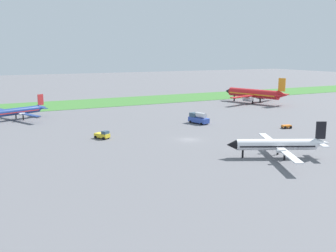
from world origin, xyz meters
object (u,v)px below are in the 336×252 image
at_px(pushback_tug_near_gate, 103,135).
at_px(airplane_taxiing_turboprop, 17,111).
at_px(airplane_foreground_turboprop, 278,144).
at_px(baggage_cart_midfield, 286,126).
at_px(airplane_parked_jet_far, 255,94).
at_px(fuel_truck_by_runway, 198,118).

bearing_deg(pushback_tug_near_gate, airplane_taxiing_turboprop, 170.44).
height_order(airplane_foreground_turboprop, baggage_cart_midfield, airplane_foreground_turboprop).
xyz_separation_m(airplane_parked_jet_far, pushback_tug_near_gate, (-75.15, -35.29, -2.93)).
bearing_deg(airplane_parked_jet_far, airplane_foreground_turboprop, 126.61).
bearing_deg(baggage_cart_midfield, pushback_tug_near_gate, -179.75).
bearing_deg(fuel_truck_by_runway, airplane_taxiing_turboprop, 42.93).
xyz_separation_m(baggage_cart_midfield, fuel_truck_by_runway, (-17.44, 17.15, 1.01)).
distance_m(airplane_taxiing_turboprop, airplane_parked_jet_far, 90.24).
relative_size(airplane_parked_jet_far, pushback_tug_near_gate, 7.35).
xyz_separation_m(airplane_parked_jet_far, baggage_cart_midfield, (-26.83, -45.81, -3.27)).
distance_m(airplane_parked_jet_far, fuel_truck_by_runway, 52.79).
height_order(airplane_taxiing_turboprop, airplane_parked_jet_far, airplane_parked_jet_far).
height_order(pushback_tug_near_gate, fuel_truck_by_runway, fuel_truck_by_runway).
relative_size(baggage_cart_midfield, fuel_truck_by_runway, 0.39).
distance_m(baggage_cart_midfield, fuel_truck_by_runway, 24.48).
xyz_separation_m(airplane_taxiing_turboprop, baggage_cart_midfield, (63.38, -48.04, -2.04)).
bearing_deg(pushback_tug_near_gate, airplane_foreground_turboprop, 7.15).
bearing_deg(pushback_tug_near_gate, fuel_truck_by_runway, 70.69).
bearing_deg(airplane_foreground_turboprop, baggage_cart_midfield, -111.17).
bearing_deg(airplane_foreground_turboprop, fuel_truck_by_runway, -72.20).
bearing_deg(airplane_foreground_turboprop, airplane_taxiing_turboprop, -33.84).
height_order(airplane_foreground_turboprop, pushback_tug_near_gate, airplane_foreground_turboprop).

